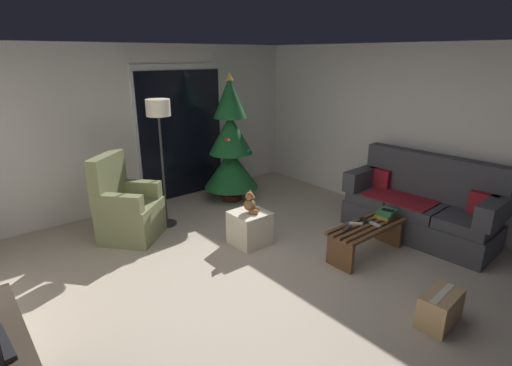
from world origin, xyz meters
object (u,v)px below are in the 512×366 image
Objects in this scene: book_stack at (386,213)px; teddy_bear_chestnut at (250,203)px; cell_phone at (388,210)px; christmas_tree at (231,146)px; couch at (421,207)px; remote_black at (364,220)px; floor_lamp at (159,120)px; ottoman at (250,228)px; remote_white at (356,224)px; remote_silver at (375,224)px; cardboard_box_taped_mid_floor at (440,308)px; coffee_table at (367,235)px; armchair at (127,209)px; remote_graphite at (347,228)px.

book_stack is 1.71m from teddy_bear_chestnut.
christmas_tree is at bearing 86.64° from cell_phone.
remote_black is at bearing 167.92° from couch.
cell_phone is at bearing -79.56° from christmas_tree.
ottoman is at bearing -65.68° from floor_lamp.
couch is 0.67m from book_stack.
cell_phone reaches higher than book_stack.
couch is 1.00m from remote_black.
ottoman reaches higher than remote_white.
book_stack is at bearing 62.48° from cell_phone.
remote_black is (-0.97, 0.21, 0.01)m from couch.
remote_silver is 0.33× the size of cardboard_box_taped_mid_floor.
cardboard_box_taped_mid_floor is (-0.62, -1.13, -0.25)m from remote_silver.
couch is 1.05m from coffee_table.
book_stack is at bearing -43.79° from armchair.
ottoman is at bearing 127.98° from coffee_table.
armchair is at bearing -174.59° from floor_lamp.
ottoman is at bearing -118.07° from christmas_tree.
remote_black is (0.34, 0.01, 0.00)m from remote_graphite.
floor_lamp is (-1.35, 2.27, 1.10)m from remote_white.
remote_graphite is 0.18m from remote_white.
remote_silver is at bearing -58.17° from floor_lamp.
cell_phone reaches higher than remote_black.
couch is at bearing -6.22° from coffee_table.
armchair is 1.65m from teddy_bear_chestnut.
christmas_tree is (-0.01, 2.52, 0.51)m from remote_white.
armchair is 2.38× the size of cardboard_box_taped_mid_floor.
couch is 12.66× the size of remote_black.
cardboard_box_taped_mid_floor is at bearing 156.74° from remote_graphite.
ottoman is at bearing -45.76° from armchair.
remote_white is (-0.16, 0.16, 0.00)m from remote_silver.
teddy_bear_chestnut is at bearing -117.73° from christmas_tree.
remote_silver is 0.33m from cell_phone.
ottoman is 0.34m from teddy_bear_chestnut.
remote_black is 0.09× the size of floor_lamp.
book_stack reaches higher than cardboard_box_taped_mid_floor.
cell_phone is (-0.66, 0.09, 0.10)m from couch.
coffee_table is 2.70m from christmas_tree.
remote_silver is 0.55× the size of teddy_bear_chestnut.
remote_silver is at bearing -48.60° from armchair.
cell_phone is at bearing -110.33° from remote_graphite.
coffee_table is at bearing -87.61° from christmas_tree.
coffee_table is at bearing 162.53° from cell_phone.
armchair is (-1.76, 2.23, -0.01)m from remote_graphite.
christmas_tree is 1.81m from ottoman.
coffee_table is at bearing -48.71° from armchair.
couch is 1.94m from cardboard_box_taped_mid_floor.
teddy_bear_chestnut is (-1.26, 1.16, 0.05)m from cell_phone.
remote_black is at bearing -47.58° from ottoman.
book_stack is at bearing 123.83° from remote_white.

